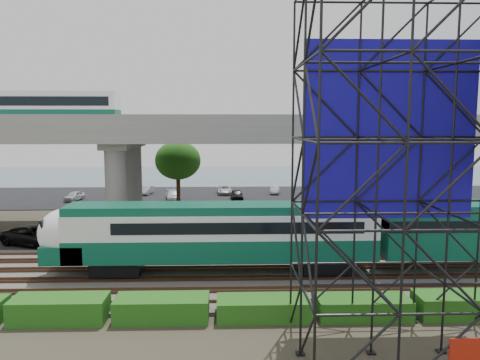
{
  "coord_description": "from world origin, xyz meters",
  "views": [
    {
      "loc": [
        -0.84,
        -26.48,
        9.69
      ],
      "look_at": [
        0.16,
        6.0,
        5.66
      ],
      "focal_mm": 35.0,
      "sensor_mm": 36.0,
      "label": 1
    }
  ],
  "objects": [
    {
      "name": "hedge_strip",
      "position": [
        1.01,
        -4.3,
        0.56
      ],
      "size": [
        34.6,
        1.8,
        1.2
      ],
      "color": "#164F12",
      "rests_on": "ground"
    },
    {
      "name": "trees",
      "position": [
        -4.67,
        16.17,
        5.57
      ],
      "size": [
        40.94,
        16.94,
        7.69
      ],
      "color": "#382314",
      "rests_on": "ground"
    },
    {
      "name": "rail_tracks",
      "position": [
        0.0,
        2.0,
        0.28
      ],
      "size": [
        90.0,
        9.52,
        0.16
      ],
      "color": "#472D1E",
      "rests_on": "ballast_bed"
    },
    {
      "name": "scaffold_tower",
      "position": [
        6.77,
        -7.98,
        7.47
      ],
      "size": [
        9.36,
        6.36,
        15.0
      ],
      "color": "black",
      "rests_on": "ground"
    },
    {
      "name": "parking_lot",
      "position": [
        0.0,
        34.0,
        0.04
      ],
      "size": [
        90.0,
        18.0,
        0.08
      ],
      "primitive_type": "cube",
      "color": "black",
      "rests_on": "ground"
    },
    {
      "name": "commuter_train",
      "position": [
        1.02,
        2.0,
        2.88
      ],
      "size": [
        29.3,
        3.06,
        4.3
      ],
      "color": "black",
      "rests_on": "rail_tracks"
    },
    {
      "name": "overpass",
      "position": [
        -1.2,
        16.0,
        8.21
      ],
      "size": [
        80.0,
        12.0,
        12.4
      ],
      "color": "#9E9B93",
      "rests_on": "ground"
    },
    {
      "name": "ground",
      "position": [
        0.0,
        0.0,
        0.0
      ],
      "size": [
        140.0,
        140.0,
        0.0
      ],
      "primitive_type": "plane",
      "color": "#474233",
      "rests_on": "ground"
    },
    {
      "name": "suv",
      "position": [
        -15.73,
        9.85,
        0.86
      ],
      "size": [
        6.15,
        4.58,
        1.55
      ],
      "primitive_type": "imported",
      "rotation": [
        0.0,
        0.0,
        1.16
      ],
      "color": "black",
      "rests_on": "service_road"
    },
    {
      "name": "ballast_bed",
      "position": [
        0.0,
        2.0,
        0.1
      ],
      "size": [
        90.0,
        12.0,
        0.2
      ],
      "primitive_type": "cube",
      "color": "slate",
      "rests_on": "ground"
    },
    {
      "name": "parked_cars",
      "position": [
        1.3,
        33.3,
        0.66
      ],
      "size": [
        37.49,
        9.27,
        1.26
      ],
      "color": "#B9B9B9",
      "rests_on": "parking_lot"
    },
    {
      "name": "service_road",
      "position": [
        0.0,
        10.5,
        0.04
      ],
      "size": [
        90.0,
        5.0,
        0.08
      ],
      "primitive_type": "cube",
      "color": "black",
      "rests_on": "ground"
    },
    {
      "name": "harbor_water",
      "position": [
        0.0,
        56.0,
        0.01
      ],
      "size": [
        140.0,
        40.0,
        0.03
      ],
      "primitive_type": "cube",
      "color": "#405969",
      "rests_on": "ground"
    }
  ]
}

